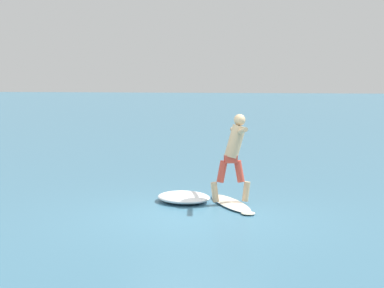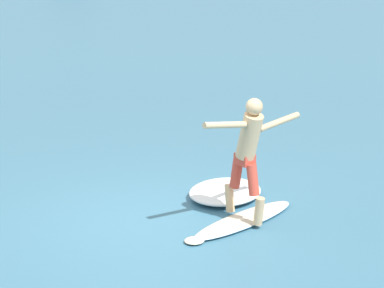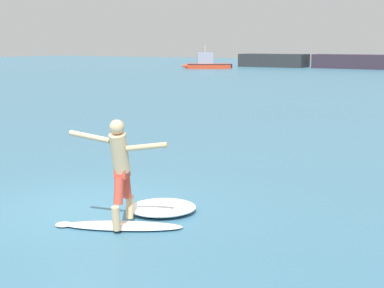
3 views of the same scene
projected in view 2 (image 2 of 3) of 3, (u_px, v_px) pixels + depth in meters
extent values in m
plane|color=teal|center=(149.00, 221.00, 13.21)|extent=(200.00, 200.00, 0.00)
ellipsoid|color=beige|center=(244.00, 220.00, 13.16)|extent=(2.05, 1.36, 0.07)
ellipsoid|color=beige|center=(194.00, 241.00, 12.43)|extent=(0.38, 0.37, 0.06)
ellipsoid|color=#2870B2|center=(244.00, 220.00, 13.16)|extent=(2.06, 1.37, 0.03)
cone|color=black|center=(279.00, 211.00, 13.76)|extent=(0.07, 0.07, 0.14)
cone|color=black|center=(267.00, 211.00, 13.75)|extent=(0.07, 0.07, 0.14)
cone|color=black|center=(281.00, 215.00, 13.58)|extent=(0.07, 0.07, 0.14)
cylinder|color=tan|center=(259.00, 211.00, 12.83)|extent=(0.18, 0.21, 0.42)
cylinder|color=#CC4636|center=(253.00, 180.00, 12.82)|extent=(0.21, 0.26, 0.46)
cylinder|color=tan|center=(230.00, 198.00, 13.34)|extent=(0.18, 0.21, 0.42)
cylinder|color=#CC4636|center=(236.00, 173.00, 13.10)|extent=(0.21, 0.26, 0.46)
cube|color=#CC4636|center=(245.00, 159.00, 12.88)|extent=(0.27, 0.31, 0.16)
cylinder|color=tan|center=(249.00, 136.00, 12.70)|extent=(0.40, 0.51, 0.72)
sphere|color=tan|center=(254.00, 107.00, 12.50)|extent=(0.24, 0.24, 0.24)
cylinder|color=tan|center=(279.00, 122.00, 12.90)|extent=(0.71, 0.29, 0.21)
cylinder|color=tan|center=(225.00, 125.00, 12.30)|extent=(0.71, 0.29, 0.20)
ellipsoid|color=white|center=(225.00, 192.00, 14.09)|extent=(1.65, 1.62, 0.20)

